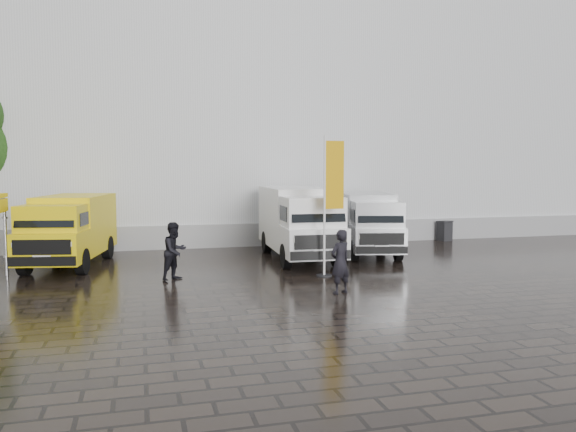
{
  "coord_description": "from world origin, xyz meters",
  "views": [
    {
      "loc": [
        -6.12,
        -15.91,
        3.4
      ],
      "look_at": [
        -1.34,
        2.2,
        1.8
      ],
      "focal_mm": 35.0,
      "sensor_mm": 36.0,
      "label": 1
    }
  ],
  "objects_px": {
    "van_yellow": "(69,231)",
    "person_tent": "(175,251)",
    "person_front": "(340,262)",
    "van_white": "(299,224)",
    "van_silver": "(369,224)",
    "wheelie_bin": "(445,231)",
    "flagpole": "(330,199)"
  },
  "relations": [
    {
      "from": "van_yellow",
      "to": "person_tent",
      "type": "bearing_deg",
      "value": -34.57
    },
    {
      "from": "person_tent",
      "to": "person_front",
      "type": "bearing_deg",
      "value": -75.8
    },
    {
      "from": "van_white",
      "to": "person_tent",
      "type": "relative_size",
      "value": 3.47
    },
    {
      "from": "van_silver",
      "to": "wheelie_bin",
      "type": "distance_m",
      "value": 5.82
    },
    {
      "from": "person_tent",
      "to": "wheelie_bin",
      "type": "bearing_deg",
      "value": -14.13
    },
    {
      "from": "van_yellow",
      "to": "van_white",
      "type": "distance_m",
      "value": 8.14
    },
    {
      "from": "van_yellow",
      "to": "person_front",
      "type": "distance_m",
      "value": 9.99
    },
    {
      "from": "flagpole",
      "to": "person_front",
      "type": "xyz_separation_m",
      "value": [
        -0.55,
        -2.46,
        -1.56
      ]
    },
    {
      "from": "wheelie_bin",
      "to": "person_tent",
      "type": "relative_size",
      "value": 0.53
    },
    {
      "from": "van_silver",
      "to": "flagpole",
      "type": "distance_m",
      "value": 5.14
    },
    {
      "from": "van_silver",
      "to": "person_tent",
      "type": "distance_m",
      "value": 8.49
    },
    {
      "from": "van_white",
      "to": "wheelie_bin",
      "type": "xyz_separation_m",
      "value": [
        8.08,
        3.36,
        -0.86
      ]
    },
    {
      "from": "van_white",
      "to": "flagpole",
      "type": "bearing_deg",
      "value": -86.74
    },
    {
      "from": "person_front",
      "to": "person_tent",
      "type": "relative_size",
      "value": 0.99
    },
    {
      "from": "flagpole",
      "to": "person_front",
      "type": "height_order",
      "value": "flagpole"
    },
    {
      "from": "van_white",
      "to": "person_tent",
      "type": "bearing_deg",
      "value": -146.32
    },
    {
      "from": "van_white",
      "to": "wheelie_bin",
      "type": "height_order",
      "value": "van_white"
    },
    {
      "from": "person_front",
      "to": "flagpole",
      "type": "bearing_deg",
      "value": -126.13
    },
    {
      "from": "person_tent",
      "to": "van_silver",
      "type": "bearing_deg",
      "value": -16.4
    },
    {
      "from": "van_silver",
      "to": "flagpole",
      "type": "relative_size",
      "value": 1.24
    },
    {
      "from": "van_yellow",
      "to": "wheelie_bin",
      "type": "xyz_separation_m",
      "value": [
        16.2,
        2.8,
        -0.75
      ]
    },
    {
      "from": "wheelie_bin",
      "to": "person_tent",
      "type": "bearing_deg",
      "value": -168.19
    },
    {
      "from": "person_front",
      "to": "person_tent",
      "type": "bearing_deg",
      "value": -59.39
    },
    {
      "from": "van_white",
      "to": "flagpole",
      "type": "distance_m",
      "value": 3.61
    },
    {
      "from": "van_yellow",
      "to": "person_tent",
      "type": "xyz_separation_m",
      "value": [
        3.39,
        -3.41,
        -0.33
      ]
    },
    {
      "from": "flagpole",
      "to": "person_tent",
      "type": "relative_size",
      "value": 2.5
    },
    {
      "from": "van_silver",
      "to": "person_front",
      "type": "bearing_deg",
      "value": -105.52
    },
    {
      "from": "van_white",
      "to": "person_tent",
      "type": "distance_m",
      "value": 5.54
    },
    {
      "from": "flagpole",
      "to": "person_tent",
      "type": "distance_m",
      "value": 5.05
    },
    {
      "from": "van_white",
      "to": "person_front",
      "type": "height_order",
      "value": "van_white"
    },
    {
      "from": "van_yellow",
      "to": "person_front",
      "type": "relative_size",
      "value": 3.01
    },
    {
      "from": "flagpole",
      "to": "wheelie_bin",
      "type": "relative_size",
      "value": 4.73
    }
  ]
}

